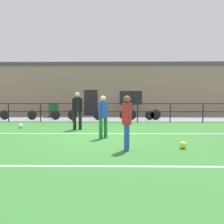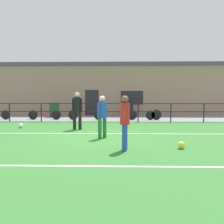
% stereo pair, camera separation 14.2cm
% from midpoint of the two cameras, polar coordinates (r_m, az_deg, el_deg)
% --- Properties ---
extents(ground, '(60.00, 44.00, 0.04)m').
position_cam_midpoint_polar(ground, '(9.62, -2.91, -5.98)').
color(ground, '#387A33').
extents(field_line_touchline, '(36.00, 0.11, 0.00)m').
position_cam_midpoint_polar(field_line_touchline, '(10.69, -2.45, -4.89)').
color(field_line_touchline, white).
rests_on(field_line_touchline, ground).
extents(field_line_hash, '(36.00, 0.11, 0.00)m').
position_cam_midpoint_polar(field_line_hash, '(5.84, -5.95, -12.07)').
color(field_line_hash, white).
rests_on(field_line_hash, ground).
extents(pavement_strip, '(48.00, 5.00, 0.02)m').
position_cam_midpoint_polar(pavement_strip, '(18.04, -0.81, -1.41)').
color(pavement_strip, gray).
rests_on(pavement_strip, ground).
extents(perimeter_fence, '(36.07, 0.07, 1.15)m').
position_cam_midpoint_polar(perimeter_fence, '(15.49, -1.19, 0.51)').
color(perimeter_fence, black).
rests_on(perimeter_fence, ground).
extents(clubhouse_facade, '(28.00, 2.56, 4.36)m').
position_cam_midpoint_polar(clubhouse_facade, '(21.67, -0.41, 5.19)').
color(clubhouse_facade, gray).
rests_on(clubhouse_facade, ground).
extents(player_goalkeeper, '(0.48, 0.31, 1.77)m').
position_cam_midpoint_polar(player_goalkeeper, '(11.96, -7.56, 0.80)').
color(player_goalkeeper, black).
rests_on(player_goalkeeper, ground).
extents(player_striker, '(0.28, 0.44, 1.60)m').
position_cam_midpoint_polar(player_striker, '(7.30, 3.47, -1.68)').
color(player_striker, blue).
rests_on(player_striker, ground).
extents(player_winger, '(0.35, 0.33, 1.60)m').
position_cam_midpoint_polar(player_winger, '(9.43, -1.81, -0.49)').
color(player_winger, '#237038').
rests_on(player_winger, ground).
extents(soccer_ball_match, '(0.23, 0.23, 0.23)m').
position_cam_midpoint_polar(soccer_ball_match, '(7.91, 15.91, -7.22)').
color(soccer_ball_match, '#E5E04C').
rests_on(soccer_ball_match, ground).
extents(soccer_ball_spare, '(0.23, 0.23, 0.23)m').
position_cam_midpoint_polar(soccer_ball_spare, '(13.31, -19.67, -2.94)').
color(soccer_ball_spare, white).
rests_on(soccer_ball_spare, ground).
extents(bicycle_parked_1, '(2.30, 0.04, 0.71)m').
position_cam_midpoint_polar(bicycle_parked_1, '(16.75, 6.02, -0.68)').
color(bicycle_parked_1, black).
rests_on(bicycle_parked_1, pavement_strip).
extents(bicycle_parked_2, '(2.19, 0.04, 0.72)m').
position_cam_midpoint_polar(bicycle_parked_2, '(17.40, -14.80, -0.60)').
color(bicycle_parked_2, black).
rests_on(bicycle_parked_2, pavement_strip).
extents(bicycle_parked_3, '(2.35, 0.04, 0.74)m').
position_cam_midpoint_polar(bicycle_parked_3, '(16.83, -5.71, -0.59)').
color(bicycle_parked_3, black).
rests_on(bicycle_parked_3, pavement_strip).
extents(bicycle_parked_4, '(2.28, 0.04, 0.76)m').
position_cam_midpoint_polar(bicycle_parked_4, '(16.79, 7.53, -0.59)').
color(bicycle_parked_4, black).
rests_on(bicycle_parked_4, pavement_strip).
extents(trash_bin_0, '(0.56, 0.48, 1.03)m').
position_cam_midpoint_polar(trash_bin_0, '(19.55, 4.23, 0.52)').
color(trash_bin_0, black).
rests_on(trash_bin_0, pavement_strip).
extents(trash_bin_1, '(0.64, 0.54, 1.07)m').
position_cam_midpoint_polar(trash_bin_1, '(19.28, -12.69, 0.47)').
color(trash_bin_1, '#194C28').
rests_on(trash_bin_1, pavement_strip).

